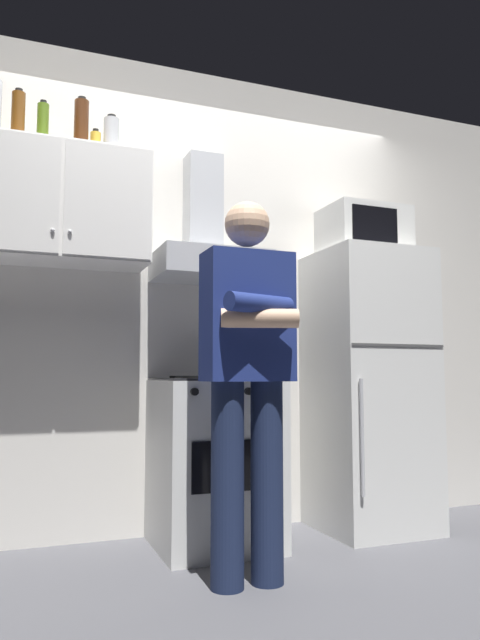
{
  "coord_description": "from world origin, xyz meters",
  "views": [
    {
      "loc": [
        -1.04,
        -2.72,
        0.87
      ],
      "look_at": [
        0.0,
        0.0,
        1.15
      ],
      "focal_mm": 33.14,
      "sensor_mm": 36.0,
      "label": 1
    }
  ],
  "objects_px": {
    "refrigerator": "(368,389)",
    "bottle_beer_brown": "(18,116)",
    "microwave": "(364,232)",
    "bottle_spice_jar": "(95,143)",
    "stove_oven": "(214,461)",
    "bottle_canister_steel": "(111,137)",
    "bottle_olive_oil": "(43,125)",
    "cooking_pot": "(245,364)",
    "bottle_rum_dark": "(81,125)",
    "range_hood": "(208,246)",
    "person_standing": "(248,369)",
    "upper_cabinet": "(60,205)"
  },
  "relations": [
    {
      "from": "bottle_rum_dark",
      "to": "microwave",
      "type": "bearing_deg",
      "value": -3.31
    },
    {
      "from": "bottle_olive_oil",
      "to": "bottle_rum_dark",
      "type": "relative_size",
      "value": 0.87
    },
    {
      "from": "cooking_pot",
      "to": "bottle_rum_dark",
      "type": "xyz_separation_m",
      "value": [
        -0.83,
        0.23,
        1.25
      ]
    },
    {
      "from": "cooking_pot",
      "to": "range_hood",
      "type": "bearing_deg",
      "value": 117.88
    },
    {
      "from": "range_hood",
      "to": "bottle_spice_jar",
      "type": "relative_size",
      "value": 5.3
    },
    {
      "from": "cooking_pot",
      "to": "person_standing",
      "type": "bearing_deg",
      "value": -110.3
    },
    {
      "from": "cooking_pot",
      "to": "microwave",
      "type": "bearing_deg",
      "value": 9.57
    },
    {
      "from": "bottle_beer_brown",
      "to": "bottle_olive_oil",
      "type": "bearing_deg",
      "value": 15.45
    },
    {
      "from": "refrigerator",
      "to": "microwave",
      "type": "distance_m",
      "value": 0.94
    },
    {
      "from": "stove_oven",
      "to": "cooking_pot",
      "type": "distance_m",
      "value": 0.53
    },
    {
      "from": "cooking_pot",
      "to": "bottle_spice_jar",
      "type": "xyz_separation_m",
      "value": [
        -0.75,
        0.27,
        1.18
      ]
    },
    {
      "from": "range_hood",
      "to": "refrigerator",
      "type": "relative_size",
      "value": 0.47
    },
    {
      "from": "range_hood",
      "to": "microwave",
      "type": "height_order",
      "value": "range_hood"
    },
    {
      "from": "microwave",
      "to": "bottle_rum_dark",
      "type": "relative_size",
      "value": 1.67
    },
    {
      "from": "refrigerator",
      "to": "bottle_beer_brown",
      "type": "distance_m",
      "value": 2.4
    },
    {
      "from": "bottle_olive_oil",
      "to": "bottle_canister_steel",
      "type": "bearing_deg",
      "value": 1.88
    },
    {
      "from": "stove_oven",
      "to": "range_hood",
      "type": "bearing_deg",
      "value": 90.0
    },
    {
      "from": "cooking_pot",
      "to": "bottle_olive_oil",
      "type": "relative_size",
      "value": 1.26
    },
    {
      "from": "bottle_beer_brown",
      "to": "bottle_rum_dark",
      "type": "height_order",
      "value": "bottle_rum_dark"
    },
    {
      "from": "bottle_canister_steel",
      "to": "refrigerator",
      "type": "bearing_deg",
      "value": -5.87
    },
    {
      "from": "bottle_beer_brown",
      "to": "refrigerator",
      "type": "bearing_deg",
      "value": -3.17
    },
    {
      "from": "refrigerator",
      "to": "bottle_beer_brown",
      "type": "bearing_deg",
      "value": 176.83
    },
    {
      "from": "person_standing",
      "to": "bottle_spice_jar",
      "type": "relative_size",
      "value": 11.6
    },
    {
      "from": "bottle_rum_dark",
      "to": "bottle_canister_steel",
      "type": "bearing_deg",
      "value": 13.69
    },
    {
      "from": "upper_cabinet",
      "to": "bottle_olive_oil",
      "type": "xyz_separation_m",
      "value": [
        -0.09,
        0.02,
        0.42
      ]
    },
    {
      "from": "upper_cabinet",
      "to": "refrigerator",
      "type": "xyz_separation_m",
      "value": [
        1.75,
        -0.12,
        -0.95
      ]
    },
    {
      "from": "stove_oven",
      "to": "bottle_canister_steel",
      "type": "height_order",
      "value": "bottle_canister_steel"
    },
    {
      "from": "upper_cabinet",
      "to": "bottle_canister_steel",
      "type": "distance_m",
      "value": 0.48
    },
    {
      "from": "bottle_beer_brown",
      "to": "bottle_spice_jar",
      "type": "bearing_deg",
      "value": 6.67
    },
    {
      "from": "cooking_pot",
      "to": "bottle_canister_steel",
      "type": "xyz_separation_m",
      "value": [
        -0.67,
        0.27,
        1.23
      ]
    },
    {
      "from": "cooking_pot",
      "to": "bottle_spice_jar",
      "type": "height_order",
      "value": "bottle_spice_jar"
    },
    {
      "from": "microwave",
      "to": "bottle_spice_jar",
      "type": "height_order",
      "value": "bottle_spice_jar"
    },
    {
      "from": "bottle_olive_oil",
      "to": "cooking_pot",
      "type": "bearing_deg",
      "value": -14.33
    },
    {
      "from": "refrigerator",
      "to": "bottle_olive_oil",
      "type": "bearing_deg",
      "value": 175.6
    },
    {
      "from": "stove_oven",
      "to": "bottle_canister_steel",
      "type": "distance_m",
      "value": 1.82
    },
    {
      "from": "stove_oven",
      "to": "microwave",
      "type": "xyz_separation_m",
      "value": [
        0.95,
        0.02,
        1.31
      ]
    },
    {
      "from": "bottle_beer_brown",
      "to": "microwave",
      "type": "bearing_deg",
      "value": -2.63
    },
    {
      "from": "stove_oven",
      "to": "microwave",
      "type": "distance_m",
      "value": 1.62
    },
    {
      "from": "bottle_canister_steel",
      "to": "stove_oven",
      "type": "bearing_deg",
      "value": -15.89
    },
    {
      "from": "bottle_beer_brown",
      "to": "person_standing",
      "type": "bearing_deg",
      "value": -36.54
    },
    {
      "from": "cooking_pot",
      "to": "bottle_rum_dark",
      "type": "height_order",
      "value": "bottle_rum_dark"
    },
    {
      "from": "person_standing",
      "to": "bottle_olive_oil",
      "type": "relative_size",
      "value": 6.59
    },
    {
      "from": "bottle_spice_jar",
      "to": "bottle_beer_brown",
      "type": "bearing_deg",
      "value": -173.33
    },
    {
      "from": "upper_cabinet",
      "to": "bottle_canister_steel",
      "type": "height_order",
      "value": "bottle_canister_steel"
    },
    {
      "from": "upper_cabinet",
      "to": "bottle_rum_dark",
      "type": "distance_m",
      "value": 0.45
    },
    {
      "from": "microwave",
      "to": "bottle_rum_dark",
      "type": "height_order",
      "value": "bottle_rum_dark"
    },
    {
      "from": "range_hood",
      "to": "bottle_beer_brown",
      "type": "height_order",
      "value": "bottle_beer_brown"
    },
    {
      "from": "stove_oven",
      "to": "upper_cabinet",
      "type": "bearing_deg",
      "value": 171.1
    },
    {
      "from": "microwave",
      "to": "bottle_canister_steel",
      "type": "distance_m",
      "value": 1.56
    },
    {
      "from": "refrigerator",
      "to": "bottle_beer_brown",
      "type": "xyz_separation_m",
      "value": [
        -1.96,
        0.11,
        1.38
      ]
    }
  ]
}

